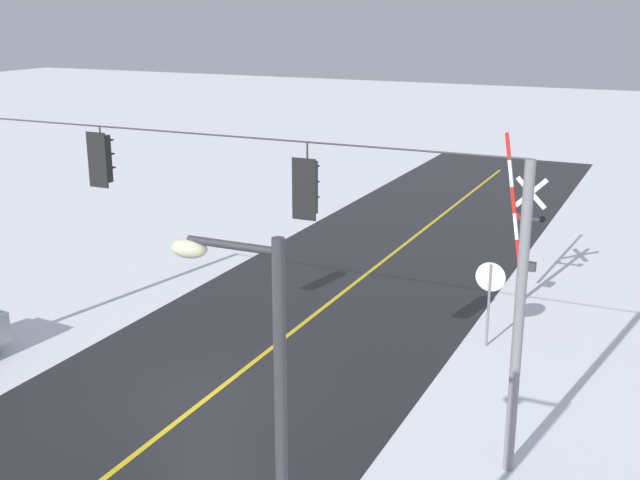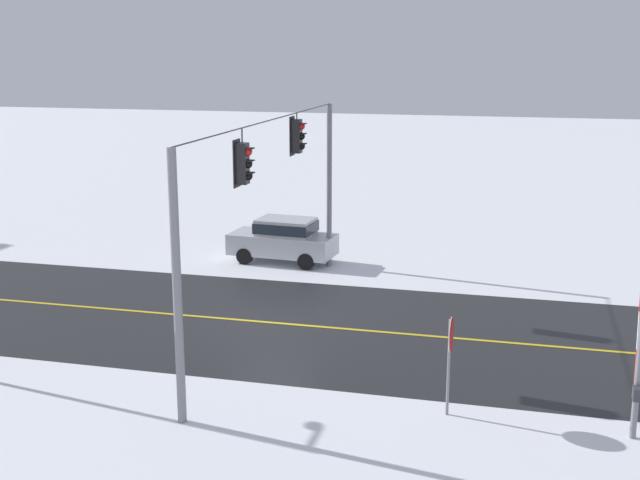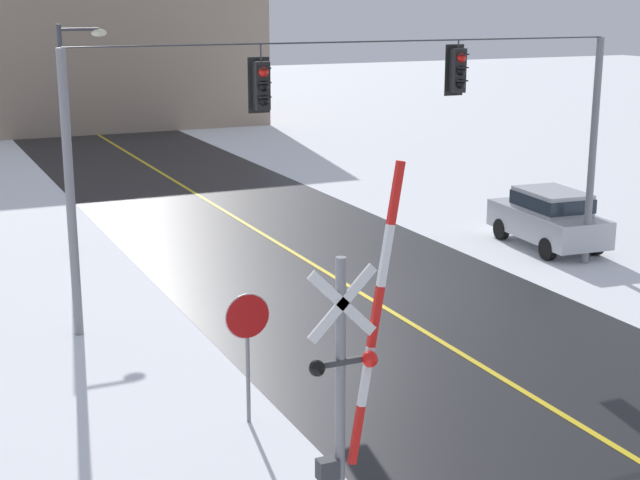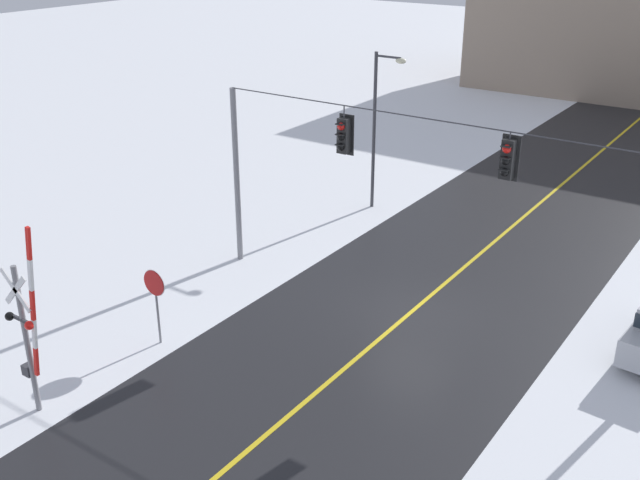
# 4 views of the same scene
# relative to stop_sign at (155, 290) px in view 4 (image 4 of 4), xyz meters

# --- Properties ---
(ground_plane) EXTENTS (160.00, 160.00, 0.00)m
(ground_plane) POSITION_rel_stop_sign_xyz_m (5.16, 5.78, -1.71)
(ground_plane) COLOR white
(road_asphalt) EXTENTS (9.00, 80.00, 0.01)m
(road_asphalt) POSITION_rel_stop_sign_xyz_m (5.16, 11.78, -1.71)
(road_asphalt) COLOR black
(road_asphalt) RESTS_ON ground
(lane_centre_line) EXTENTS (0.14, 72.00, 0.01)m
(lane_centre_line) POSITION_rel_stop_sign_xyz_m (5.16, 11.78, -1.70)
(lane_centre_line) COLOR gold
(lane_centre_line) RESTS_ON ground
(signal_span) EXTENTS (14.20, 0.47, 6.22)m
(signal_span) POSITION_rel_stop_sign_xyz_m (5.15, 5.77, 2.35)
(signal_span) COLOR gray
(signal_span) RESTS_ON ground
(stop_sign) EXTENTS (0.80, 0.09, 2.35)m
(stop_sign) POSITION_rel_stop_sign_xyz_m (0.00, 0.00, 0.00)
(stop_sign) COLOR gray
(stop_sign) RESTS_ON ground
(railroad_crossing) EXTENTS (1.38, 0.31, 5.18)m
(railroad_crossing) POSITION_rel_stop_sign_xyz_m (-0.09, -4.01, 0.63)
(railroad_crossing) COLOR gray
(railroad_crossing) RESTS_ON ground
(streetlamp_near) EXTENTS (1.39, 0.28, 6.50)m
(streetlamp_near) POSITION_rel_stop_sign_xyz_m (-0.43, 13.01, 2.20)
(streetlamp_near) COLOR #38383D
(streetlamp_near) RESTS_ON ground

